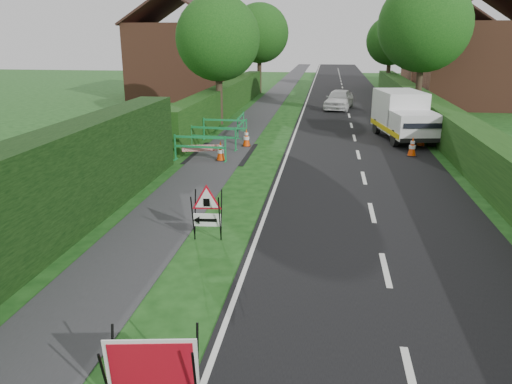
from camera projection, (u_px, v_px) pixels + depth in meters
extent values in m
plane|color=#153F12|center=(258.00, 285.00, 9.61)|extent=(120.00, 120.00, 0.00)
cube|color=black|center=(344.00, 93.00, 42.34)|extent=(6.00, 90.00, 0.02)
cube|color=#2D2D30|center=(279.00, 92.00, 43.08)|extent=(2.00, 90.00, 0.02)
cube|color=black|center=(18.00, 269.00, 10.28)|extent=(1.10, 18.00, 2.50)
cube|color=#14380F|center=(227.00, 113.00, 31.07)|extent=(1.00, 24.00, 1.80)
cube|color=#14380F|center=(438.00, 137.00, 23.85)|extent=(1.20, 50.00, 1.50)
cube|color=brown|center=(183.00, 61.00, 38.48)|extent=(7.00, 7.00, 5.50)
cube|color=#331E19|center=(159.00, 8.00, 37.57)|extent=(4.00, 7.40, 2.58)
cube|color=#331E19|center=(204.00, 8.00, 37.10)|extent=(4.00, 7.40, 2.58)
cube|color=brown|center=(475.00, 65.00, 33.76)|extent=(7.00, 7.00, 5.50)
cube|color=#331E19|center=(455.00, 4.00, 32.85)|extent=(4.00, 7.40, 2.58)
cube|color=#331E19|center=(511.00, 4.00, 32.38)|extent=(4.00, 7.40, 2.58)
cube|color=brown|center=(446.00, 57.00, 46.85)|extent=(7.00, 7.00, 5.50)
cube|color=#331E19|center=(431.00, 14.00, 45.94)|extent=(4.00, 7.40, 2.58)
cube|color=#331E19|center=(470.00, 13.00, 45.47)|extent=(4.00, 7.40, 2.58)
cube|color=#331E19|center=(452.00, 1.00, 45.38)|extent=(0.25, 7.40, 0.18)
cylinder|color=#2D2116|center=(219.00, 100.00, 26.84)|extent=(0.36, 0.36, 2.62)
sphere|color=#134312|center=(218.00, 38.00, 25.89)|extent=(4.40, 4.40, 4.40)
cylinder|color=#2D2116|center=(418.00, 92.00, 29.09)|extent=(0.36, 0.36, 2.97)
sphere|color=#134312|center=(425.00, 25.00, 27.98)|extent=(5.20, 5.20, 5.20)
cylinder|color=#2D2116|center=(259.00, 76.00, 41.94)|extent=(0.36, 0.36, 2.80)
sphere|color=#134312|center=(259.00, 33.00, 40.91)|extent=(4.80, 4.80, 4.80)
cylinder|color=#2D2116|center=(388.00, 76.00, 44.28)|extent=(0.36, 0.36, 2.45)
sphere|color=#134312|center=(391.00, 41.00, 43.39)|extent=(4.20, 4.20, 4.20)
cylinder|color=black|center=(105.00, 380.00, 6.20)|extent=(0.09, 0.34, 0.96)
cylinder|color=black|center=(112.00, 362.00, 6.54)|extent=(0.09, 0.34, 0.96)
cylinder|color=black|center=(195.00, 378.00, 6.23)|extent=(0.09, 0.34, 0.96)
cylinder|color=black|center=(197.00, 361.00, 6.57)|extent=(0.09, 0.34, 0.96)
cube|color=white|center=(152.00, 366.00, 6.34)|extent=(1.19, 0.33, 0.84)
cube|color=#B00C1C|center=(152.00, 366.00, 6.32)|extent=(1.07, 0.29, 0.73)
cylinder|color=black|center=(193.00, 218.00, 11.43)|extent=(0.06, 0.36, 1.15)
cylinder|color=black|center=(195.00, 214.00, 11.71)|extent=(0.06, 0.36, 1.15)
cylinder|color=black|center=(220.00, 219.00, 11.40)|extent=(0.06, 0.36, 1.15)
cylinder|color=black|center=(221.00, 215.00, 11.67)|extent=(0.06, 0.36, 1.15)
cube|color=white|center=(207.00, 220.00, 11.55)|extent=(0.64, 0.07, 0.31)
cube|color=black|center=(207.00, 220.00, 11.54)|extent=(0.45, 0.05, 0.07)
cone|color=black|center=(197.00, 220.00, 11.55)|extent=(0.16, 0.20, 0.19)
cube|color=black|center=(207.00, 203.00, 11.40)|extent=(0.14, 0.02, 0.19)
cube|color=silver|center=(399.00, 110.00, 23.52)|extent=(2.33, 3.23, 1.77)
cube|color=silver|center=(414.00, 125.00, 21.49)|extent=(2.14, 2.20, 1.08)
cube|color=black|center=(423.00, 123.00, 20.54)|extent=(1.62, 0.49, 0.50)
cube|color=yellow|center=(384.00, 128.00, 22.88)|extent=(0.82, 4.47, 0.22)
cube|color=yellow|center=(423.00, 128.00, 22.95)|extent=(0.82, 4.47, 0.22)
cube|color=black|center=(421.00, 140.00, 20.77)|extent=(1.79, 0.43, 0.18)
cylinder|color=black|center=(395.00, 138.00, 21.58)|extent=(0.35, 0.76, 0.73)
cylinder|color=black|center=(432.00, 138.00, 21.64)|extent=(0.35, 0.76, 0.73)
cylinder|color=black|center=(377.00, 126.00, 24.40)|extent=(0.35, 0.76, 0.73)
cylinder|color=black|center=(410.00, 126.00, 24.46)|extent=(0.35, 0.76, 0.73)
cube|color=black|center=(411.00, 156.00, 19.94)|extent=(0.38, 0.38, 0.04)
cone|color=#E64107|center=(412.00, 146.00, 19.82)|extent=(0.32, 0.32, 0.75)
cylinder|color=white|center=(412.00, 147.00, 19.83)|extent=(0.25, 0.25, 0.14)
cylinder|color=white|center=(413.00, 142.00, 19.78)|extent=(0.17, 0.17, 0.10)
cube|color=black|center=(421.00, 146.00, 21.79)|extent=(0.38, 0.38, 0.04)
cone|color=#E64107|center=(421.00, 137.00, 21.67)|extent=(0.32, 0.32, 0.75)
cylinder|color=white|center=(421.00, 138.00, 21.68)|extent=(0.25, 0.25, 0.14)
cylinder|color=white|center=(422.00, 133.00, 21.62)|extent=(0.17, 0.17, 0.10)
cube|color=black|center=(396.00, 136.00, 23.84)|extent=(0.38, 0.38, 0.04)
cone|color=#E64107|center=(397.00, 128.00, 23.72)|extent=(0.32, 0.32, 0.75)
cylinder|color=white|center=(397.00, 129.00, 23.73)|extent=(0.25, 0.25, 0.14)
cylinder|color=white|center=(397.00, 125.00, 23.67)|extent=(0.17, 0.17, 0.10)
cube|color=black|center=(221.00, 160.00, 19.21)|extent=(0.38, 0.38, 0.04)
cone|color=#E64107|center=(221.00, 150.00, 19.10)|extent=(0.32, 0.32, 0.75)
cylinder|color=white|center=(221.00, 151.00, 19.11)|extent=(0.25, 0.25, 0.14)
cylinder|color=white|center=(220.00, 146.00, 19.05)|extent=(0.17, 0.17, 0.10)
cube|color=black|center=(246.00, 146.00, 21.68)|extent=(0.38, 0.38, 0.04)
cone|color=#E64107|center=(246.00, 137.00, 21.56)|extent=(0.32, 0.32, 0.75)
cylinder|color=white|center=(246.00, 138.00, 21.57)|extent=(0.25, 0.25, 0.14)
cylinder|color=white|center=(246.00, 134.00, 21.51)|extent=(0.17, 0.17, 0.10)
cube|color=#188743|center=(175.00, 147.00, 19.23)|extent=(0.05, 0.05, 1.00)
cube|color=#188743|center=(225.00, 149.00, 18.87)|extent=(0.05, 0.05, 1.00)
cube|color=#188743|center=(200.00, 137.00, 18.92)|extent=(2.00, 0.15, 0.08)
cube|color=#188743|center=(200.00, 147.00, 19.03)|extent=(2.00, 0.15, 0.08)
cube|color=#188743|center=(176.00, 159.00, 19.37)|extent=(0.08, 0.35, 0.04)
cube|color=#188743|center=(226.00, 162.00, 19.01)|extent=(0.08, 0.35, 0.04)
cube|color=#188743|center=(191.00, 137.00, 21.24)|extent=(0.06, 0.06, 1.00)
cube|color=#188743|center=(236.00, 139.00, 20.71)|extent=(0.06, 0.06, 1.00)
cube|color=#188743|center=(213.00, 128.00, 20.85)|extent=(1.99, 0.33, 0.08)
cube|color=#188743|center=(213.00, 137.00, 20.96)|extent=(1.99, 0.33, 0.08)
cube|color=#188743|center=(192.00, 148.00, 21.38)|extent=(0.11, 0.35, 0.04)
cube|color=#188743|center=(236.00, 151.00, 20.85)|extent=(0.11, 0.35, 0.04)
cube|color=#188743|center=(204.00, 129.00, 23.10)|extent=(0.05, 0.05, 1.00)
cube|color=#188743|center=(246.00, 130.00, 22.80)|extent=(0.05, 0.05, 1.00)
cube|color=#188743|center=(225.00, 120.00, 22.83)|extent=(2.00, 0.08, 0.08)
cube|color=#188743|center=(225.00, 128.00, 22.94)|extent=(2.00, 0.08, 0.08)
cube|color=#188743|center=(204.00, 139.00, 23.24)|extent=(0.07, 0.35, 0.04)
cube|color=#188743|center=(246.00, 140.00, 22.95)|extent=(0.07, 0.35, 0.04)
cube|color=#188743|center=(238.00, 129.00, 23.10)|extent=(0.05, 0.05, 1.00)
cube|color=#188743|center=(244.00, 122.00, 24.99)|extent=(0.05, 0.05, 1.00)
cube|color=#188743|center=(241.00, 116.00, 23.92)|extent=(0.11, 2.00, 0.08)
cube|color=#188743|center=(241.00, 124.00, 24.03)|extent=(0.11, 2.00, 0.08)
cube|color=#188743|center=(238.00, 139.00, 23.24)|extent=(0.35, 0.07, 0.04)
cube|color=#188743|center=(244.00, 131.00, 25.14)|extent=(0.35, 0.07, 0.04)
cube|color=red|center=(202.00, 159.00, 19.44)|extent=(1.47, 0.40, 0.25)
imported|color=white|center=(339.00, 99.00, 32.64)|extent=(2.22, 4.04, 1.30)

